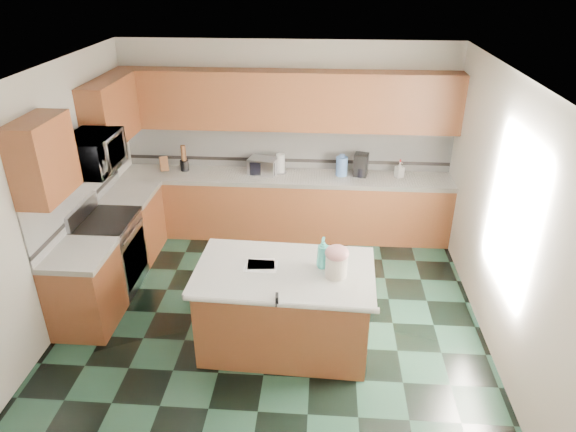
{
  "coord_description": "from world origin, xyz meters",
  "views": [
    {
      "loc": [
        0.51,
        -4.63,
        3.65
      ],
      "look_at": [
        0.15,
        0.35,
        1.12
      ],
      "focal_mm": 32.0,
      "sensor_mm": 36.0,
      "label": 1
    }
  ],
  "objects_px": {
    "island_base": "(285,310)",
    "coffee_maker": "(361,165)",
    "island_top": "(285,272)",
    "toaster_oven": "(263,166)",
    "treat_jar": "(336,266)",
    "knife_block": "(164,164)",
    "soap_bottle_island": "(323,253)"
  },
  "relations": [
    {
      "from": "soap_bottle_island",
      "to": "knife_block",
      "type": "relative_size",
      "value": 1.57
    },
    {
      "from": "treat_jar",
      "to": "coffee_maker",
      "type": "relative_size",
      "value": 0.7
    },
    {
      "from": "island_base",
      "to": "treat_jar",
      "type": "bearing_deg",
      "value": -6.46
    },
    {
      "from": "island_base",
      "to": "coffee_maker",
      "type": "bearing_deg",
      "value": 73.04
    },
    {
      "from": "island_top",
      "to": "treat_jar",
      "type": "bearing_deg",
      "value": -6.46
    },
    {
      "from": "knife_block",
      "to": "coffee_maker",
      "type": "distance_m",
      "value": 2.78
    },
    {
      "from": "soap_bottle_island",
      "to": "coffee_maker",
      "type": "relative_size",
      "value": 1.04
    },
    {
      "from": "toaster_oven",
      "to": "treat_jar",
      "type": "bearing_deg",
      "value": -54.93
    },
    {
      "from": "island_base",
      "to": "island_top",
      "type": "bearing_deg",
      "value": 0.0
    },
    {
      "from": "treat_jar",
      "to": "soap_bottle_island",
      "type": "height_order",
      "value": "soap_bottle_island"
    },
    {
      "from": "toaster_oven",
      "to": "coffee_maker",
      "type": "distance_m",
      "value": 1.36
    },
    {
      "from": "coffee_maker",
      "to": "soap_bottle_island",
      "type": "bearing_deg",
      "value": -89.38
    },
    {
      "from": "island_top",
      "to": "island_base",
      "type": "bearing_deg",
      "value": 0.0
    },
    {
      "from": "treat_jar",
      "to": "knife_block",
      "type": "relative_size",
      "value": 1.05
    },
    {
      "from": "island_top",
      "to": "coffee_maker",
      "type": "relative_size",
      "value": 5.6
    },
    {
      "from": "island_top",
      "to": "soap_bottle_island",
      "type": "relative_size",
      "value": 5.38
    },
    {
      "from": "soap_bottle_island",
      "to": "knife_block",
      "type": "xyz_separation_m",
      "value": [
        -2.28,
        2.39,
        -0.06
      ]
    },
    {
      "from": "island_base",
      "to": "toaster_oven",
      "type": "relative_size",
      "value": 4.26
    },
    {
      "from": "treat_jar",
      "to": "soap_bottle_island",
      "type": "distance_m",
      "value": 0.2
    },
    {
      "from": "island_base",
      "to": "treat_jar",
      "type": "height_order",
      "value": "treat_jar"
    },
    {
      "from": "island_top",
      "to": "treat_jar",
      "type": "height_order",
      "value": "treat_jar"
    },
    {
      "from": "island_top",
      "to": "toaster_oven",
      "type": "bearing_deg",
      "value": 103.56
    },
    {
      "from": "island_top",
      "to": "coffee_maker",
      "type": "height_order",
      "value": "coffee_maker"
    },
    {
      "from": "toaster_oven",
      "to": "coffee_maker",
      "type": "relative_size",
      "value": 1.24
    },
    {
      "from": "treat_jar",
      "to": "coffee_maker",
      "type": "height_order",
      "value": "coffee_maker"
    },
    {
      "from": "soap_bottle_island",
      "to": "toaster_oven",
      "type": "xyz_separation_m",
      "value": [
        -0.86,
        2.39,
        -0.05
      ]
    },
    {
      "from": "treat_jar",
      "to": "toaster_oven",
      "type": "distance_m",
      "value": 2.72
    },
    {
      "from": "island_top",
      "to": "toaster_oven",
      "type": "relative_size",
      "value": 4.51
    },
    {
      "from": "toaster_oven",
      "to": "soap_bottle_island",
      "type": "bearing_deg",
      "value": -56.43
    },
    {
      "from": "knife_block",
      "to": "coffee_maker",
      "type": "relative_size",
      "value": 0.66
    },
    {
      "from": "knife_block",
      "to": "island_base",
      "type": "bearing_deg",
      "value": -74.94
    },
    {
      "from": "soap_bottle_island",
      "to": "knife_block",
      "type": "height_order",
      "value": "soap_bottle_island"
    }
  ]
}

